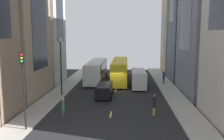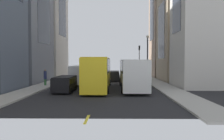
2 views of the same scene
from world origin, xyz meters
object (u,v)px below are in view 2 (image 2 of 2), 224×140
Objects in this scene: pedestrian_crossing_near at (130,72)px; pedestrian_waiting_curb at (45,77)px; streetcar_yellow at (98,70)px; city_bus_white at (132,71)px; pedestrian_walking_far at (85,72)px; delivery_van_white at (80,73)px; car_black_0 at (65,83)px; car_black_1 at (113,75)px; traffic_light_near_corner at (139,55)px.

pedestrian_waiting_curb is at bearing -58.66° from pedestrian_crossing_near.
city_bus_white is at bearing 178.37° from streetcar_yellow.
pedestrian_waiting_curb reaches higher than pedestrian_walking_far.
delivery_van_white is 3.01× the size of pedestrian_crossing_near.
delivery_van_white reaches higher than car_black_0.
car_black_1 is (-1.66, -10.42, -1.19)m from streetcar_yellow.
city_bus_white is 22.33m from traffic_light_near_corner.
traffic_light_near_corner is at bearing -24.00° from pedestrian_walking_far.
car_black_0 is at bearing -135.17° from pedestrian_walking_far.
city_bus_white is 11.16m from pedestrian_waiting_curb.
pedestrian_crossing_near is (-7.67, -13.84, -0.45)m from delivery_van_white.
pedestrian_walking_far is at bearing -66.11° from city_bus_white.
city_bus_white reaches higher than delivery_van_white.
pedestrian_waiting_curb is at bearing -12.87° from city_bus_white.
car_black_1 is 2.37× the size of pedestrian_crossing_near.
pedestrian_walking_far is 12.19m from traffic_light_near_corner.
city_bus_white reaches higher than pedestrian_walking_far.
pedestrian_waiting_curb is at bearing -55.66° from car_black_0.
traffic_light_near_corner reaches higher than car_black_1.
streetcar_yellow is at bearing -124.31° from pedestrian_walking_far.
city_bus_white is at bearing -158.21° from car_black_0.
traffic_light_near_corner reaches higher than car_black_0.
car_black_0 is 0.73× the size of traffic_light_near_corner.
traffic_light_near_corner is (-10.28, -24.85, 3.52)m from car_black_0.
pedestrian_crossing_near is (-3.11, -8.09, 0.12)m from car_black_1.
city_bus_white is 19.11m from pedestrian_walking_far.
car_black_1 is at bearing -43.80° from pedestrian_crossing_near.
streetcar_yellow is at bearing -14.47° from pedestrian_waiting_curb.
city_bus_white reaches higher than pedestrian_crossing_near.
car_black_0 reaches higher than car_black_1.
pedestrian_walking_far is at bearing 82.63° from pedestrian_waiting_curb.
traffic_light_near_corner reaches higher than pedestrian_crossing_near.
streetcar_yellow is at bearing -137.56° from car_black_0.
car_black_0 is at bearing -51.26° from pedestrian_waiting_curb.
traffic_light_near_corner is at bearing -98.00° from city_bus_white.
pedestrian_crossing_near is 5.29m from traffic_light_near_corner.
pedestrian_waiting_curb is 1.02× the size of pedestrian_crossing_near.
car_black_1 is 11.77m from pedestrian_waiting_curb.
pedestrian_crossing_near reaches higher than car_black_1.
pedestrian_walking_far is (3.81, -17.34, -0.98)m from streetcar_yellow.
pedestrian_waiting_curb is 0.94× the size of pedestrian_walking_far.
pedestrian_walking_far is (5.46, -6.92, 0.21)m from car_black_1.
traffic_light_near_corner is (-3.09, -21.98, 2.48)m from city_bus_white.
pedestrian_waiting_curb is (8.58, 8.05, 0.26)m from car_black_1.
pedestrian_waiting_curb is 19.93m from pedestrian_crossing_near.
car_black_0 is (0.37, 7.65, -0.55)m from delivery_van_white.
pedestrian_waiting_curb is at bearing 43.18° from car_black_1.
city_bus_white is 10.83m from car_black_1.
streetcar_yellow is 23.08m from traffic_light_near_corner.
delivery_van_white is 7.68m from car_black_0.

